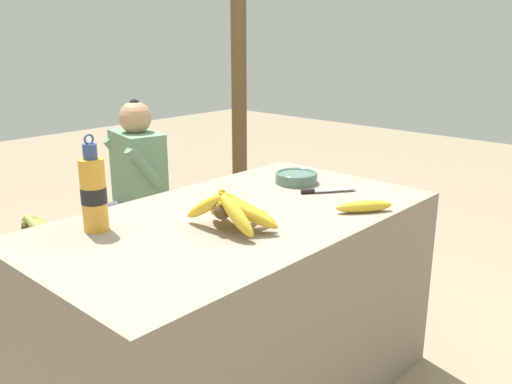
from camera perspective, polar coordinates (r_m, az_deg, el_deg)
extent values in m
cube|color=gray|center=(2.10, -1.87, -12.31)|extent=(1.50, 0.83, 0.77)
sphere|color=#4C381E|center=(1.75, -3.60, -2.01)|extent=(0.06, 0.06, 0.06)
ellipsoid|color=gold|center=(1.70, -2.06, -2.44)|extent=(0.05, 0.17, 0.14)
ellipsoid|color=gold|center=(1.74, -0.91, -2.21)|extent=(0.16, 0.20, 0.13)
ellipsoid|color=gold|center=(1.75, -0.98, -1.97)|extent=(0.18, 0.18, 0.14)
ellipsoid|color=gold|center=(1.77, -1.43, -1.92)|extent=(0.20, 0.11, 0.10)
ellipsoid|color=gold|center=(1.80, -1.73, -1.33)|extent=(0.20, 0.04, 0.15)
ellipsoid|color=gold|center=(1.82, -2.67, -1.43)|extent=(0.21, 0.12, 0.12)
ellipsoid|color=gold|center=(1.82, -3.53, -1.08)|extent=(0.16, 0.15, 0.16)
ellipsoid|color=gold|center=(1.81, -4.08, -1.26)|extent=(0.12, 0.17, 0.15)
ellipsoid|color=gold|center=(1.80, -5.36, -1.50)|extent=(0.05, 0.20, 0.14)
cylinder|color=#4C6B5B|center=(2.35, 4.26, 1.44)|extent=(0.18, 0.18, 0.04)
torus|color=#4C6B5B|center=(2.34, 4.27, 1.93)|extent=(0.18, 0.18, 0.01)
cylinder|color=gold|center=(1.83, -16.71, -0.32)|extent=(0.08, 0.08, 0.24)
cylinder|color=black|center=(1.83, -16.71, -0.32)|extent=(0.08, 0.08, 0.05)
cylinder|color=#33477F|center=(1.80, -17.08, 4.10)|extent=(0.05, 0.05, 0.05)
torus|color=#33477F|center=(1.79, -17.19, 5.32)|extent=(0.04, 0.01, 0.04)
ellipsoid|color=gold|center=(2.00, 11.29, -1.50)|extent=(0.20, 0.16, 0.04)
cube|color=#BCBCC1|center=(2.23, 8.27, 0.25)|extent=(0.16, 0.12, 0.00)
cylinder|color=black|center=(2.20, 5.47, 0.07)|extent=(0.06, 0.05, 0.02)
cube|color=brown|center=(3.06, -14.37, -2.77)|extent=(1.81, 0.32, 0.04)
cube|color=brown|center=(3.52, -2.07, -3.42)|extent=(0.06, 0.06, 0.40)
cube|color=brown|center=(3.68, -4.74, -2.56)|extent=(0.06, 0.06, 0.40)
cylinder|color=#564C60|center=(3.01, -15.59, -7.22)|extent=(0.09, 0.09, 0.43)
cylinder|color=#564C60|center=(2.97, -13.73, -2.78)|extent=(0.31, 0.16, 0.09)
cylinder|color=#564C60|center=(3.18, -16.69, -6.05)|extent=(0.09, 0.09, 0.43)
cylinder|color=#564C60|center=(3.14, -14.95, -1.83)|extent=(0.31, 0.16, 0.09)
cube|color=slate|center=(3.04, -12.26, 2.00)|extent=(0.27, 0.38, 0.45)
cylinder|color=slate|center=(2.86, -11.67, 2.54)|extent=(0.21, 0.11, 0.25)
cylinder|color=slate|center=(3.16, -13.94, 3.68)|extent=(0.21, 0.11, 0.25)
sphere|color=tan|center=(2.98, -12.61, 7.65)|extent=(0.17, 0.17, 0.17)
sphere|color=black|center=(2.97, -12.69, 8.89)|extent=(0.07, 0.07, 0.07)
sphere|color=#4C381E|center=(2.81, -22.95, -3.42)|extent=(0.05, 0.05, 0.05)
ellipsoid|color=#9EB24C|center=(2.75, -22.04, -3.62)|extent=(0.08, 0.19, 0.15)
ellipsoid|color=#9EB24C|center=(2.78, -21.78, -3.48)|extent=(0.13, 0.17, 0.14)
ellipsoid|color=#9EB24C|center=(2.80, -21.48, -3.33)|extent=(0.18, 0.14, 0.13)
ellipsoid|color=#9EB24C|center=(2.82, -21.61, -3.10)|extent=(0.17, 0.08, 0.15)
ellipsoid|color=#9EB24C|center=(2.85, -21.88, -3.16)|extent=(0.18, 0.07, 0.11)
ellipsoid|color=#9EB24C|center=(2.87, -22.18, -2.90)|extent=(0.17, 0.13, 0.14)
ellipsoid|color=#9EB24C|center=(2.88, -23.05, -2.96)|extent=(0.10, 0.17, 0.14)
ellipsoid|color=#9EB24C|center=(2.88, -23.09, -3.09)|extent=(0.10, 0.18, 0.11)
cylinder|color=brown|center=(3.91, -1.82, 12.59)|extent=(0.11, 0.11, 2.26)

